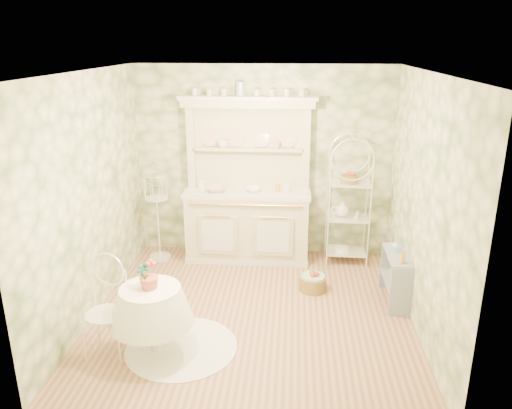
# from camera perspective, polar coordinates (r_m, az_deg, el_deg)

# --- Properties ---
(floor) EXTENTS (3.60, 3.60, 0.00)m
(floor) POSITION_cam_1_polar(r_m,az_deg,el_deg) (5.92, -0.38, -12.17)
(floor) COLOR tan
(floor) RESTS_ON ground
(ceiling) EXTENTS (3.60, 3.60, 0.00)m
(ceiling) POSITION_cam_1_polar(r_m,az_deg,el_deg) (5.11, -0.45, 14.90)
(ceiling) COLOR white
(ceiling) RESTS_ON floor
(wall_left) EXTENTS (3.60, 3.60, 0.00)m
(wall_left) POSITION_cam_1_polar(r_m,az_deg,el_deg) (5.79, -18.45, 0.76)
(wall_left) COLOR #F3E9C7
(wall_left) RESTS_ON floor
(wall_right) EXTENTS (3.60, 3.60, 0.00)m
(wall_right) POSITION_cam_1_polar(r_m,az_deg,el_deg) (5.52, 18.56, -0.12)
(wall_right) COLOR #F3E9C7
(wall_right) RESTS_ON floor
(wall_back) EXTENTS (3.60, 3.60, 0.00)m
(wall_back) POSITION_cam_1_polar(r_m,az_deg,el_deg) (7.09, 0.82, 4.84)
(wall_back) COLOR #F3E9C7
(wall_back) RESTS_ON floor
(wall_front) EXTENTS (3.60, 3.60, 0.00)m
(wall_front) POSITION_cam_1_polar(r_m,az_deg,el_deg) (3.70, -2.79, -8.27)
(wall_front) COLOR #F3E9C7
(wall_front) RESTS_ON floor
(kitchen_dresser) EXTENTS (1.87, 0.61, 2.29)m
(kitchen_dresser) POSITION_cam_1_polar(r_m,az_deg,el_deg) (6.89, -1.00, 2.67)
(kitchen_dresser) COLOR beige
(kitchen_dresser) RESTS_ON floor
(bakers_rack) EXTENTS (0.58, 0.42, 1.84)m
(bakers_rack) POSITION_cam_1_polar(r_m,az_deg,el_deg) (6.96, 10.52, 0.57)
(bakers_rack) COLOR white
(bakers_rack) RESTS_ON floor
(side_shelf) EXTENTS (0.35, 0.72, 0.60)m
(side_shelf) POSITION_cam_1_polar(r_m,az_deg,el_deg) (6.23, 15.67, -8.14)
(side_shelf) COLOR #8B98AB
(side_shelf) RESTS_ON floor
(round_table) EXTENTS (0.80, 0.80, 0.78)m
(round_table) POSITION_cam_1_polar(r_m,az_deg,el_deg) (5.17, -11.81, -12.52)
(round_table) COLOR white
(round_table) RESTS_ON floor
(cafe_chair) EXTENTS (0.53, 0.53, 0.97)m
(cafe_chair) POSITION_cam_1_polar(r_m,az_deg,el_deg) (5.20, -16.83, -11.53)
(cafe_chair) COLOR white
(cafe_chair) RESTS_ON floor
(birdcage_stand) EXTENTS (0.38, 0.38, 1.46)m
(birdcage_stand) POSITION_cam_1_polar(r_m,az_deg,el_deg) (7.12, -11.22, -0.68)
(birdcage_stand) COLOR white
(birdcage_stand) RESTS_ON floor
(floor_basket) EXTENTS (0.47, 0.47, 0.24)m
(floor_basket) POSITION_cam_1_polar(r_m,az_deg,el_deg) (6.38, 6.51, -8.69)
(floor_basket) COLOR olive
(floor_basket) RESTS_ON floor
(lace_rug) EXTENTS (1.42, 1.42, 0.01)m
(lace_rug) POSITION_cam_1_polar(r_m,az_deg,el_deg) (5.38, -8.52, -15.82)
(lace_rug) COLOR white
(lace_rug) RESTS_ON floor
(bowl_floral) EXTENTS (0.30, 0.30, 0.07)m
(bowl_floral) POSITION_cam_1_polar(r_m,az_deg,el_deg) (6.91, -4.53, 1.56)
(bowl_floral) COLOR white
(bowl_floral) RESTS_ON kitchen_dresser
(bowl_white) EXTENTS (0.26, 0.26, 0.07)m
(bowl_white) POSITION_cam_1_polar(r_m,az_deg,el_deg) (6.90, -0.29, 1.58)
(bowl_white) COLOR white
(bowl_white) RESTS_ON kitchen_dresser
(cup_left) EXTENTS (0.15, 0.15, 0.11)m
(cup_left) POSITION_cam_1_polar(r_m,az_deg,el_deg) (6.96, -3.83, 6.73)
(cup_left) COLOR white
(cup_left) RESTS_ON kitchen_dresser
(cup_right) EXTENTS (0.12, 0.12, 0.10)m
(cup_right) POSITION_cam_1_polar(r_m,az_deg,el_deg) (6.91, 2.36, 6.67)
(cup_right) COLOR white
(cup_right) RESTS_ON kitchen_dresser
(potted_geranium) EXTENTS (0.17, 0.14, 0.27)m
(potted_geranium) POSITION_cam_1_polar(r_m,az_deg,el_deg) (4.95, -12.71, -7.98)
(potted_geranium) COLOR #3F7238
(potted_geranium) RESTS_ON round_table
(bottle_amber) EXTENTS (0.07, 0.07, 0.16)m
(bottle_amber) POSITION_cam_1_polar(r_m,az_deg,el_deg) (5.86, 16.43, -5.84)
(bottle_amber) COLOR gold
(bottle_amber) RESTS_ON side_shelf
(bottle_blue) EXTENTS (0.05, 0.05, 0.11)m
(bottle_blue) POSITION_cam_1_polar(r_m,az_deg,el_deg) (6.13, 15.87, -4.97)
(bottle_blue) COLOR #83B4CE
(bottle_blue) RESTS_ON side_shelf
(bottle_glass) EXTENTS (0.08, 0.08, 0.10)m
(bottle_glass) POSITION_cam_1_polar(r_m,az_deg,el_deg) (6.25, 15.64, -4.54)
(bottle_glass) COLOR silver
(bottle_glass) RESTS_ON side_shelf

